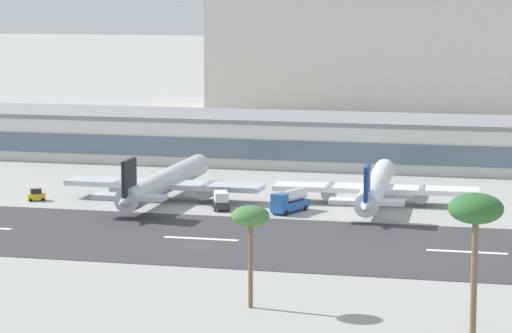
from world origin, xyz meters
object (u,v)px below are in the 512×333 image
object	(u,v)px
airliner_navy_tail_gate_1	(375,188)
palm_tree_0	(250,219)
distant_hotel_block	(378,49)
palm_tree_1	(476,212)
service_baggage_tug_1	(36,195)
airliner_black_tail_gate_0	(162,183)
service_fuel_truck_0	(290,201)
terminal_building	(323,140)
service_box_truck_2	(221,199)

from	to	relation	value
airliner_navy_tail_gate_1	palm_tree_0	distance (m)	74.54
distant_hotel_block	palm_tree_1	size ratio (longest dim) A/B	6.14
palm_tree_0	service_baggage_tug_1	bearing A→B (deg)	131.29
distant_hotel_block	palm_tree_0	size ratio (longest dim) A/B	7.93
airliner_black_tail_gate_0	service_fuel_truck_0	world-z (taller)	airliner_black_tail_gate_0
terminal_building	distant_hotel_block	distance (m)	113.05
terminal_building	service_fuel_truck_0	size ratio (longest dim) A/B	19.90
distant_hotel_block	airliner_black_tail_gate_0	world-z (taller)	distant_hotel_block
terminal_building	distant_hotel_block	xyz separation A→B (m)	(-3.65, 112.12, 14.03)
service_baggage_tug_1	palm_tree_1	size ratio (longest dim) A/B	0.22
distant_hotel_block	airliner_black_tail_gate_0	distance (m)	166.63
airliner_black_tail_gate_0	service_fuel_truck_0	size ratio (longest dim) A/B	5.50
service_fuel_truck_0	airliner_navy_tail_gate_1	bearing A→B (deg)	150.47
palm_tree_1	terminal_building	bearing A→B (deg)	107.61
service_fuel_truck_0	service_box_truck_2	size ratio (longest dim) A/B	1.37
airliner_black_tail_gate_0	palm_tree_1	distance (m)	97.76
distant_hotel_block	service_box_truck_2	size ratio (longest dim) A/B	15.70
palm_tree_0	palm_tree_1	xyz separation A→B (m)	(27.45, -6.67, 3.24)
airliner_black_tail_gate_0	palm_tree_1	world-z (taller)	palm_tree_1
terminal_building	palm_tree_0	world-z (taller)	palm_tree_0
terminal_building	service_box_truck_2	distance (m)	59.25
service_box_truck_2	palm_tree_1	xyz separation A→B (m)	(48.26, -69.96, 12.58)
distant_hotel_block	service_baggage_tug_1	size ratio (longest dim) A/B	28.42
palm_tree_1	service_baggage_tug_1	bearing A→B (deg)	139.84
service_box_truck_2	service_baggage_tug_1	bearing A→B (deg)	69.78
palm_tree_0	palm_tree_1	distance (m)	28.43
palm_tree_0	terminal_building	bearing A→B (deg)	96.26
distant_hotel_block	palm_tree_0	xyz separation A→B (m)	(17.03, -234.10, -8.12)
distant_hotel_block	palm_tree_1	world-z (taller)	distant_hotel_block
terminal_building	distant_hotel_block	size ratio (longest dim) A/B	1.74
terminal_building	airliner_black_tail_gate_0	distance (m)	56.62
airliner_black_tail_gate_0	service_box_truck_2	size ratio (longest dim) A/B	7.54
service_baggage_tug_1	palm_tree_0	size ratio (longest dim) A/B	0.28
service_baggage_tug_1	service_fuel_truck_0	bearing A→B (deg)	148.52
terminal_building	airliner_black_tail_gate_0	bearing A→B (deg)	-110.70
airliner_navy_tail_gate_1	service_fuel_truck_0	size ratio (longest dim) A/B	5.24
airliner_black_tail_gate_0	service_fuel_truck_0	bearing A→B (deg)	-102.49
service_fuel_truck_0	service_box_truck_2	distance (m)	12.42
service_fuel_truck_0	airliner_black_tail_gate_0	bearing A→B (deg)	-80.82
terminal_building	palm_tree_0	size ratio (longest dim) A/B	13.78
service_baggage_tug_1	palm_tree_1	distance (m)	109.87
service_fuel_truck_0	service_baggage_tug_1	xyz separation A→B (m)	(-47.51, 0.35, -0.98)
service_baggage_tug_1	palm_tree_1	world-z (taller)	palm_tree_1
terminal_building	distant_hotel_block	world-z (taller)	distant_hotel_block
airliner_navy_tail_gate_1	palm_tree_1	world-z (taller)	palm_tree_1
airliner_black_tail_gate_0	service_box_truck_2	xyz separation A→B (m)	(12.57, -5.76, -1.46)
airliner_black_tail_gate_0	palm_tree_1	size ratio (longest dim) A/B	2.95
service_fuel_truck_0	palm_tree_0	world-z (taller)	palm_tree_0
terminal_building	distant_hotel_block	bearing A→B (deg)	91.86
airliner_navy_tail_gate_1	service_fuel_truck_0	bearing A→B (deg)	125.11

